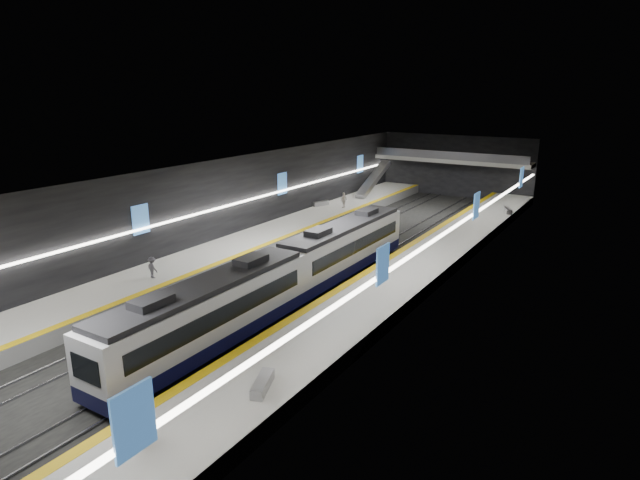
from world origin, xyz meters
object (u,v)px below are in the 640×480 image
Objects in this scene: passenger_right_a at (135,416)px; train at (288,273)px; bench_right_near at (263,384)px; passenger_left_b at (152,268)px; escalator at (373,179)px; passenger_left_a at (344,200)px; bench_right_far at (508,211)px; bench_left_far at (321,204)px.

train is at bearing 25.10° from passenger_right_a.
passenger_left_b is at bearing 132.58° from bench_right_near.
escalator is 46.06m from bench_right_near.
escalator is at bearing -166.95° from passenger_left_a.
passenger_left_b is at bearing -137.67° from bench_right_far.
bench_right_far is 1.31× the size of passenger_left_b.
bench_right_far is 1.05× the size of passenger_right_a.
passenger_right_a is 1.24× the size of passenger_left_b.
passenger_right_a is (4.01, -15.77, -0.24)m from train.
bench_right_near is at bearing -60.24° from train.
bench_left_far is at bearing 33.07° from passenger_right_a.
bench_right_near is 1.03× the size of bench_right_far.
passenger_left_a is (2.83, 0.35, 0.62)m from bench_left_far.
escalator is at bearing -79.87° from passenger_left_b.
passenger_left_a is at bearing -81.34° from passenger_left_b.
bench_left_far is at bearing -75.28° from passenger_left_a.
train reaches higher than passenger_left_a.
bench_left_far is 2.92m from passenger_left_a.
escalator is 3.99× the size of bench_right_far.
escalator is 5.21× the size of passenger_left_b.
passenger_right_a reaches higher than bench_right_near.
bench_left_far is (-12.00, 23.39, -0.95)m from train.
escalator reaches higher than bench_right_far.
escalator reaches higher than bench_right_near.
bench_right_far is (0.91, 41.49, -0.01)m from bench_right_near.
passenger_left_b is (-13.45, 12.64, -0.19)m from passenger_right_a.
passenger_left_b is (-16.36, -34.13, 0.52)m from bench_right_far.
passenger_left_b reaches higher than bench_right_near.
train is 12.13m from bench_right_near.
bench_right_far is 1.15× the size of passenger_left_a.
passenger_left_b is (2.55, -26.51, 0.52)m from bench_left_far.
escalator reaches higher than passenger_left_b.
train reaches higher than passenger_left_b.
passenger_right_a is (14.01, -48.43, -0.95)m from escalator.
bench_left_far is at bearing -102.16° from escalator.
escalator is 4.58× the size of passenger_left_a.
bench_right_far is at bearing 122.07° from passenger_left_a.
train reaches higher than bench_left_far.
passenger_left_a is 1.14× the size of passenger_left_b.
train is 15.00× the size of bench_right_far.
passenger_right_a reaches higher than bench_left_far.
passenger_right_a is at bearing -132.64° from bench_right_near.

